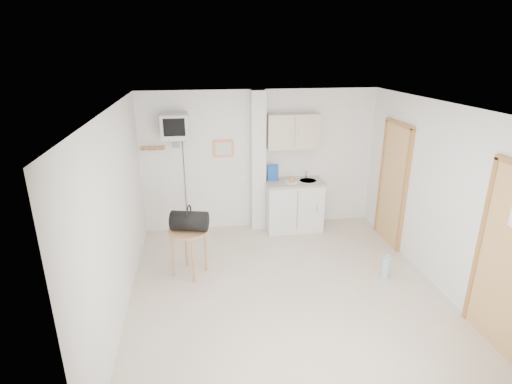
{
  "coord_description": "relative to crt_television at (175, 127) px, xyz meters",
  "views": [
    {
      "loc": [
        -1.13,
        -4.6,
        3.14
      ],
      "look_at": [
        -0.32,
        0.6,
        1.25
      ],
      "focal_mm": 28.0,
      "sensor_mm": 36.0,
      "label": 1
    }
  ],
  "objects": [
    {
      "name": "ground",
      "position": [
        1.45,
        -2.02,
        -1.94
      ],
      "size": [
        4.5,
        4.5,
        0.0
      ],
      "primitive_type": "plane",
      "color": "beige",
      "rests_on": "ground"
    },
    {
      "name": "room_envelope",
      "position": [
        1.69,
        -1.93,
        -0.4
      ],
      "size": [
        4.24,
        4.54,
        2.55
      ],
      "color": "white",
      "rests_on": "ground"
    },
    {
      "name": "kitchenette",
      "position": [
        2.02,
        -0.02,
        -1.13
      ],
      "size": [
        1.03,
        0.58,
        2.1
      ],
      "color": "silver",
      "rests_on": "ground"
    },
    {
      "name": "crt_television",
      "position": [
        0.0,
        0.0,
        0.0
      ],
      "size": [
        0.44,
        0.45,
        2.15
      ],
      "color": "slate",
      "rests_on": "ground"
    },
    {
      "name": "round_table",
      "position": [
        0.15,
        -1.36,
        -1.34
      ],
      "size": [
        0.57,
        0.57,
        0.71
      ],
      "rotation": [
        0.0,
        0.0,
        0.21
      ],
      "color": "#A97743",
      "rests_on": "ground"
    },
    {
      "name": "duffel_bag",
      "position": [
        0.18,
        -1.37,
        -1.08
      ],
      "size": [
        0.57,
        0.4,
        0.38
      ],
      "rotation": [
        0.0,
        0.0,
        -0.25
      ],
      "color": "black",
      "rests_on": "round_table"
    },
    {
      "name": "water_bottle",
      "position": [
        2.96,
        -1.89,
        -1.77
      ],
      "size": [
        0.12,
        0.12,
        0.36
      ],
      "color": "#9BB9CE",
      "rests_on": "ground"
    }
  ]
}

